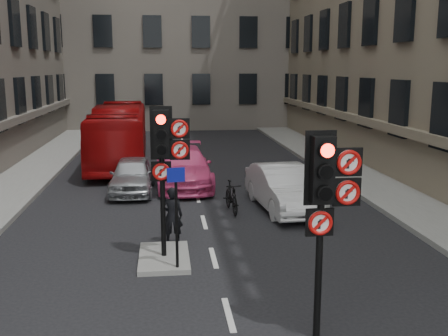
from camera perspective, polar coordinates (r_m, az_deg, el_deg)
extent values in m
cube|color=gray|center=(21.30, 16.63, -1.72)|extent=(3.00, 50.00, 0.16)
cube|color=gray|center=(12.90, -6.54, -9.66)|extent=(1.20, 2.00, 0.12)
cube|color=gray|center=(45.42, -5.36, 17.77)|extent=(30.00, 14.00, 20.00)
cylinder|color=black|center=(9.12, 10.25, -11.02)|extent=(0.12, 0.12, 2.40)
cube|color=black|center=(8.62, 10.64, -0.17)|extent=(0.36, 0.28, 1.10)
cube|color=black|center=(8.75, 10.40, -0.01)|extent=(0.52, 0.03, 1.25)
cylinder|color=#FF1407|center=(8.33, 11.22, 1.87)|extent=(0.22, 0.01, 0.22)
cylinder|color=black|center=(8.40, 11.13, -0.49)|extent=(0.22, 0.01, 0.22)
cylinder|color=black|center=(8.47, 11.05, -2.81)|extent=(0.22, 0.01, 0.22)
cube|color=black|center=(8.72, 13.35, 0.64)|extent=(0.47, 0.05, 0.47)
cylinder|color=white|center=(8.68, 13.44, 0.59)|extent=(0.41, 0.02, 0.41)
torus|color=#BF0C0A|center=(8.67, 13.47, 0.57)|extent=(0.41, 0.06, 0.41)
cube|color=#BF0C0A|center=(8.66, 13.48, 0.57)|extent=(0.25, 0.01, 0.25)
cube|color=black|center=(8.82, 13.21, -2.56)|extent=(0.47, 0.05, 0.47)
cylinder|color=white|center=(8.78, 13.29, -2.62)|extent=(0.41, 0.02, 0.41)
torus|color=#BF0C0A|center=(8.77, 13.33, -2.64)|extent=(0.41, 0.06, 0.41)
cube|color=#BF0C0A|center=(8.76, 13.34, -2.65)|extent=(0.25, 0.01, 0.25)
cube|color=black|center=(8.81, 10.36, -5.82)|extent=(0.47, 0.05, 0.47)
cylinder|color=white|center=(8.77, 10.43, -5.90)|extent=(0.41, 0.02, 0.41)
torus|color=#BF0C0A|center=(8.76, 10.46, -5.93)|extent=(0.41, 0.06, 0.41)
cube|color=#BF0C0A|center=(8.76, 10.47, -5.94)|extent=(0.25, 0.01, 0.25)
cylinder|color=black|center=(12.51, -6.66, -4.25)|extent=(0.12, 0.12, 2.40)
cube|color=black|center=(12.17, -6.85, 3.73)|extent=(0.36, 0.28, 1.10)
cube|color=black|center=(12.30, -6.84, 3.80)|extent=(0.52, 0.03, 1.25)
cylinder|color=#FF1407|center=(11.89, -6.89, 5.25)|extent=(0.22, 0.02, 0.22)
cylinder|color=black|center=(11.93, -6.85, 3.58)|extent=(0.22, 0.02, 0.22)
cylinder|color=black|center=(11.98, -6.81, 1.92)|extent=(0.22, 0.02, 0.22)
cube|color=black|center=(12.15, -4.87, 4.32)|extent=(0.47, 0.05, 0.47)
cylinder|color=white|center=(12.11, -4.87, 4.30)|extent=(0.41, 0.02, 0.41)
torus|color=#BF0C0A|center=(12.09, -4.86, 4.29)|extent=(0.41, 0.06, 0.41)
cube|color=#BF0C0A|center=(12.09, -4.86, 4.28)|extent=(0.25, 0.02, 0.25)
cube|color=black|center=(12.21, -4.83, 1.99)|extent=(0.47, 0.05, 0.47)
cylinder|color=white|center=(12.17, -4.83, 1.96)|extent=(0.41, 0.02, 0.41)
torus|color=#BF0C0A|center=(12.16, -4.83, 1.95)|extent=(0.41, 0.06, 0.41)
cube|color=#BF0C0A|center=(12.15, -4.82, 1.94)|extent=(0.25, 0.02, 0.25)
cube|color=black|center=(12.30, -6.85, -0.36)|extent=(0.47, 0.05, 0.47)
cylinder|color=white|center=(12.26, -6.85, -0.40)|extent=(0.41, 0.02, 0.41)
torus|color=#BF0C0A|center=(12.24, -6.85, -0.41)|extent=(0.41, 0.06, 0.41)
cube|color=#BF0C0A|center=(12.24, -6.85, -0.41)|extent=(0.25, 0.02, 0.25)
imported|color=#9FA2A6|center=(19.65, -9.95, -0.76)|extent=(1.62, 3.86, 1.30)
imported|color=silver|center=(17.13, 6.47, -2.16)|extent=(1.89, 4.48, 1.44)
imported|color=#D03D76|center=(20.46, -4.44, 0.10)|extent=(2.17, 5.16, 1.49)
imported|color=#9C0B0C|center=(25.55, -11.32, 3.61)|extent=(2.63, 10.18, 2.82)
imported|color=black|center=(16.75, 0.81, -3.15)|extent=(0.62, 1.70, 1.00)
imported|color=black|center=(13.79, -5.67, -5.18)|extent=(0.57, 0.38, 1.53)
cylinder|color=black|center=(11.77, -5.19, -5.56)|extent=(0.07, 0.07, 2.26)
cube|color=#0C1489|center=(11.46, -5.27, -0.75)|extent=(0.40, 0.11, 0.32)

